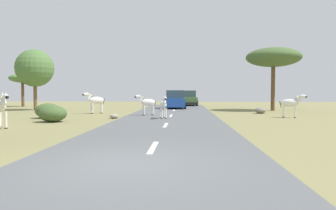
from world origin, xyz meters
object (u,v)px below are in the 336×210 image
at_px(tree_3, 35,68).
at_px(zebra_3, 95,101).
at_px(zebra_0, 163,105).
at_px(tree_4, 273,58).
at_px(zebra_4, 147,103).
at_px(zebra_1, 291,103).
at_px(zebra_2, 0,107).
at_px(car_1, 175,100).
at_px(tree_1, 22,79).
at_px(rock_0, 260,110).
at_px(bush_3, 48,111).
at_px(bush_2, 53,114).
at_px(rock_1, 114,116).
at_px(car_0, 188,99).

bearing_deg(tree_3, zebra_3, -31.52).
distance_m(zebra_0, tree_4, 13.33).
relative_size(zebra_4, tree_4, 0.27).
relative_size(zebra_1, zebra_2, 0.97).
height_order(tree_3, tree_4, tree_4).
relative_size(zebra_3, zebra_4, 1.13).
xyz_separation_m(car_1, tree_1, (-16.94, 3.50, 2.24)).
bearing_deg(zebra_4, car_1, -32.36).
bearing_deg(rock_0, zebra_3, -176.41).
bearing_deg(bush_3, zebra_0, -3.27).
relative_size(tree_1, bush_2, 2.39).
height_order(zebra_1, zebra_4, zebra_1).
relative_size(zebra_3, car_1, 0.37).
relative_size(zebra_0, zebra_1, 0.90).
relative_size(zebra_1, rock_1, 2.84).
bearing_deg(bush_3, rock_0, 19.40).
bearing_deg(rock_0, zebra_2, -143.10).
height_order(zebra_1, zebra_3, zebra_3).
relative_size(zebra_2, bush_3, 1.05).
distance_m(tree_1, rock_1, 20.22).
bearing_deg(zebra_4, car_0, -33.12).
bearing_deg(rock_1, car_0, 74.94).
bearing_deg(zebra_4, zebra_2, 120.72).
distance_m(zebra_2, tree_3, 14.99).
bearing_deg(rock_0, zebra_1, -76.26).
xyz_separation_m(zebra_4, car_0, (2.98, 15.61, -0.06)).
bearing_deg(bush_3, tree_4, 28.24).
bearing_deg(rock_1, zebra_0, -7.04).
distance_m(car_1, rock_1, 11.75).
relative_size(zebra_3, tree_3, 0.30).
bearing_deg(rock_0, car_0, 112.88).
distance_m(zebra_0, zebra_4, 2.82).
relative_size(zebra_2, car_0, 0.37).
relative_size(zebra_0, car_1, 0.32).
relative_size(zebra_2, tree_1, 0.45).
bearing_deg(zebra_1, bush_3, -67.68).
xyz_separation_m(zebra_1, bush_2, (-13.92, -3.50, -0.46)).
distance_m(zebra_0, rock_1, 3.19).
height_order(zebra_3, zebra_4, zebra_3).
bearing_deg(tree_3, zebra_1, -19.74).
height_order(zebra_1, car_0, car_0).
relative_size(zebra_1, tree_4, 0.29).
height_order(zebra_0, zebra_1, zebra_1).
xyz_separation_m(zebra_0, bush_3, (-7.26, 0.41, -0.39)).
bearing_deg(zebra_3, tree_1, 11.43).
distance_m(car_0, rock_1, 18.38).
distance_m(zebra_0, bush_2, 6.26).
bearing_deg(tree_1, zebra_3, -43.11).
bearing_deg(zebra_4, bush_2, 111.68).
distance_m(zebra_2, tree_4, 21.68).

